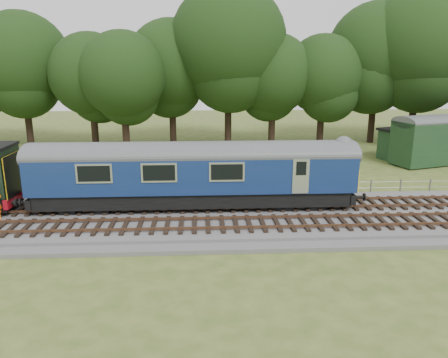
{
  "coord_description": "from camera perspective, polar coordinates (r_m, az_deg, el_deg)",
  "views": [
    {
      "loc": [
        -3.11,
        -22.56,
        8.3
      ],
      "look_at": [
        -1.85,
        1.4,
        2.0
      ],
      "focal_mm": 35.0,
      "sensor_mm": 36.0,
      "label": 1
    }
  ],
  "objects": [
    {
      "name": "ground",
      "position": [
        24.24,
        4.56,
        -5.36
      ],
      "size": [
        120.0,
        120.0,
        0.0
      ],
      "primitive_type": "plane",
      "color": "#3E5720",
      "rests_on": "ground"
    },
    {
      "name": "track_north",
      "position": [
        25.42,
        4.17,
        -3.4
      ],
      "size": [
        67.2,
        2.4,
        0.21
      ],
      "color": "black",
      "rests_on": "ballast"
    },
    {
      "name": "fence",
      "position": [
        28.48,
        3.39,
        -2.26
      ],
      "size": [
        64.0,
        0.12,
        1.0
      ],
      "primitive_type": null,
      "color": "#6B6054",
      "rests_on": "ground"
    },
    {
      "name": "ballast",
      "position": [
        24.18,
        4.57,
        -4.97
      ],
      "size": [
        70.0,
        7.0,
        0.35
      ],
      "primitive_type": "cube",
      "color": "#4C4C4F",
      "rests_on": "ground"
    },
    {
      "name": "shed",
      "position": [
        42.01,
        22.37,
        4.18
      ],
      "size": [
        4.45,
        4.45,
        2.81
      ],
      "rotation": [
        0.0,
        0.0,
        0.37
      ],
      "color": "#18351D",
      "rests_on": "ground"
    },
    {
      "name": "dmu_railcar",
      "position": [
        24.64,
        -3.98,
        1.31
      ],
      "size": [
        18.05,
        2.86,
        3.88
      ],
      "color": "black",
      "rests_on": "ground"
    },
    {
      "name": "tree_line",
      "position": [
        45.44,
        0.96,
        4.18
      ],
      "size": [
        70.0,
        8.0,
        18.0
      ],
      "primitive_type": null,
      "color": "black",
      "rests_on": "ground"
    },
    {
      "name": "track_south",
      "position": [
        22.61,
        5.11,
        -5.76
      ],
      "size": [
        67.2,
        2.4,
        0.21
      ],
      "color": "black",
      "rests_on": "ballast"
    }
  ]
}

